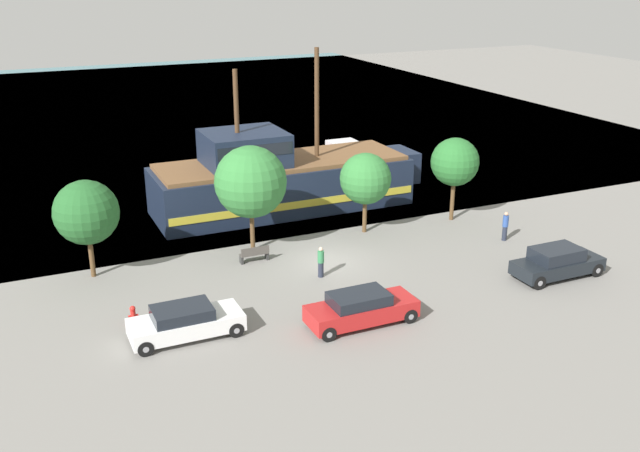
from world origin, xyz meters
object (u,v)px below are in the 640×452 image
(bench_promenade_east, at_px, (255,254))
(moored_boat_dockside, at_px, (347,156))
(pedestrian_walking_far, at_px, (505,226))
(parked_car_curb_rear, at_px, (185,322))
(pedestrian_walking_near, at_px, (321,262))
(fire_hydrant, at_px, (133,313))
(pirate_ship, at_px, (280,179))
(parked_car_curb_mid, at_px, (361,308))
(parked_car_curb_front, at_px, (557,263))

(bench_promenade_east, bearing_deg, moored_boat_dockside, 49.78)
(bench_promenade_east, height_order, pedestrian_walking_far, pedestrian_walking_far)
(parked_car_curb_rear, xyz_separation_m, pedestrian_walking_near, (7.56, 3.23, 0.09))
(fire_hydrant, bearing_deg, pirate_ship, 45.86)
(pedestrian_walking_near, relative_size, pedestrian_walking_far, 0.94)
(parked_car_curb_rear, xyz_separation_m, bench_promenade_east, (5.22, 6.35, -0.27))
(parked_car_curb_rear, relative_size, pedestrian_walking_near, 2.94)
(parked_car_curb_rear, bearing_deg, parked_car_curb_mid, -15.27)
(pedestrian_walking_near, bearing_deg, bench_promenade_east, 126.85)
(parked_car_curb_rear, bearing_deg, bench_promenade_east, 50.55)
(parked_car_curb_mid, xyz_separation_m, parked_car_curb_rear, (-7.10, 1.94, -0.03))
(moored_boat_dockside, bearing_deg, pedestrian_walking_far, -87.06)
(fire_hydrant, relative_size, bench_promenade_east, 0.51)
(parked_car_curb_mid, height_order, fire_hydrant, parked_car_curb_mid)
(parked_car_curb_rear, distance_m, bench_promenade_east, 8.23)
(moored_boat_dockside, height_order, pedestrian_walking_near, moored_boat_dockside)
(parked_car_curb_front, distance_m, pedestrian_walking_near, 11.58)
(parked_car_curb_front, bearing_deg, bench_promenade_east, 148.53)
(pirate_ship, height_order, pedestrian_walking_far, pirate_ship)
(bench_promenade_east, height_order, pedestrian_walking_near, pedestrian_walking_near)
(parked_car_curb_rear, relative_size, bench_promenade_east, 3.06)
(parked_car_curb_mid, bearing_deg, pirate_ship, 81.13)
(moored_boat_dockside, distance_m, pedestrian_walking_far, 17.97)
(parked_car_curb_rear, bearing_deg, moored_boat_dockside, 50.01)
(pirate_ship, xyz_separation_m, parked_car_curb_rear, (-9.57, -13.87, -1.21))
(parked_car_curb_mid, relative_size, parked_car_curb_rear, 1.03)
(bench_promenade_east, bearing_deg, pedestrian_walking_near, -53.15)
(pedestrian_walking_near, bearing_deg, moored_boat_dockside, 60.20)
(bench_promenade_east, bearing_deg, parked_car_curb_rear, -129.45)
(bench_promenade_east, xyz_separation_m, pedestrian_walking_far, (13.71, -2.82, 0.41))
(fire_hydrant, relative_size, pedestrian_walking_near, 0.49)
(fire_hydrant, xyz_separation_m, pedestrian_walking_near, (9.30, 1.00, 0.38))
(pedestrian_walking_near, bearing_deg, fire_hydrant, -173.89)
(pirate_ship, relative_size, moored_boat_dockside, 3.16)
(pirate_ship, bearing_deg, parked_car_curb_mid, -98.87)
(moored_boat_dockside, xyz_separation_m, parked_car_curb_front, (0.10, -23.01, 0.08))
(moored_boat_dockside, distance_m, fire_hydrant, 27.57)
(parked_car_curb_mid, xyz_separation_m, pedestrian_walking_near, (0.46, 5.16, 0.06))
(pirate_ship, relative_size, parked_car_curb_mid, 3.61)
(moored_boat_dockside, distance_m, parked_car_curb_front, 23.02)
(pedestrian_walking_far, bearing_deg, pedestrian_walking_near, -178.48)
(parked_car_curb_mid, relative_size, fire_hydrant, 6.23)
(pirate_ship, bearing_deg, fire_hydrant, -134.14)
(parked_car_curb_front, xyz_separation_m, pedestrian_walking_near, (-10.55, 4.77, 0.03))
(moored_boat_dockside, xyz_separation_m, parked_car_curb_rear, (-18.01, -21.47, 0.02))
(parked_car_curb_mid, height_order, bench_promenade_east, parked_car_curb_mid)
(pedestrian_walking_near, bearing_deg, parked_car_curb_mid, -95.14)
(parked_car_curb_front, bearing_deg, parked_car_curb_mid, -177.93)
(parked_car_curb_front, height_order, pedestrian_walking_near, pedestrian_walking_near)
(parked_car_curb_front, distance_m, parked_car_curb_mid, 11.02)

